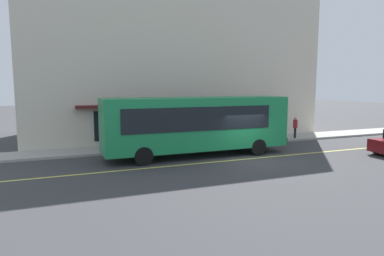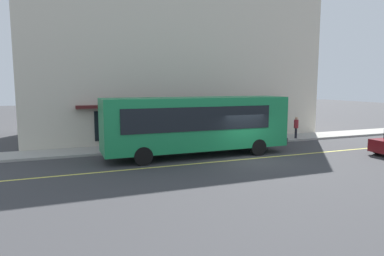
% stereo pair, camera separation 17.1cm
% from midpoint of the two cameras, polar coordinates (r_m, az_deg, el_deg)
% --- Properties ---
extents(ground, '(120.00, 120.00, 0.00)m').
position_cam_midpoint_polar(ground, '(20.00, 9.20, -5.09)').
color(ground, '#38383A').
extents(sidewalk, '(80.00, 2.51, 0.15)m').
position_cam_midpoint_polar(sidewalk, '(24.57, 2.88, -2.52)').
color(sidewalk, '#9E9B93').
rests_on(sidewalk, ground).
extents(lane_centre_stripe, '(36.00, 0.16, 0.01)m').
position_cam_midpoint_polar(lane_centre_stripe, '(20.00, 9.20, -5.08)').
color(lane_centre_stripe, '#D8D14C').
rests_on(lane_centre_stripe, ground).
extents(storefront_building, '(22.88, 10.67, 14.13)m').
position_cam_midpoint_polar(storefront_building, '(29.84, -4.05, 12.66)').
color(storefront_building, beige).
rests_on(storefront_building, ground).
extents(bus, '(11.14, 2.64, 3.50)m').
position_cam_midpoint_polar(bus, '(20.18, 0.69, 0.83)').
color(bus, '#197F47').
rests_on(bus, ground).
extents(traffic_light, '(0.30, 0.52, 3.20)m').
position_cam_midpoint_polar(traffic_light, '(21.93, -7.84, 2.71)').
color(traffic_light, '#2D2D33').
rests_on(traffic_light, sidewalk).
extents(pedestrian_waiting, '(0.34, 0.34, 1.64)m').
position_cam_midpoint_polar(pedestrian_waiting, '(27.32, 16.65, 0.42)').
color(pedestrian_waiting, black).
rests_on(pedestrian_waiting, sidewalk).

